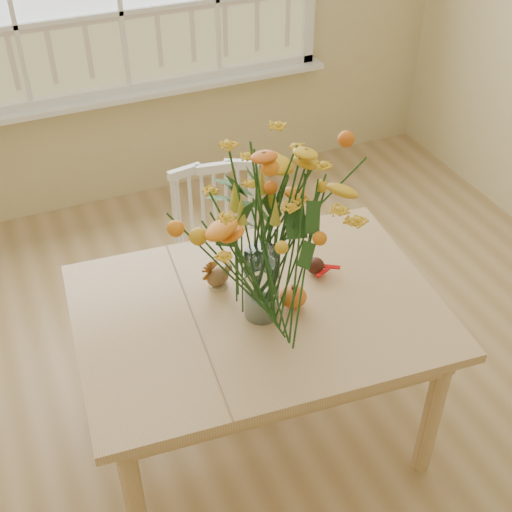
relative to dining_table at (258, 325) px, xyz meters
name	(u,v)px	position (x,y,z in m)	size (l,w,h in m)	color
floor	(293,468)	(0.05, -0.23, -0.62)	(4.00, 4.50, 0.01)	#A4824F
dining_table	(258,325)	(0.00, 0.00, 0.00)	(1.38, 1.04, 0.70)	tan
windsor_chair	(220,248)	(0.09, 0.65, -0.13)	(0.45, 0.43, 0.86)	white
flower_vase	(262,219)	(0.00, -0.04, 0.50)	(0.58, 0.58, 0.69)	white
pumpkin	(293,298)	(0.12, -0.04, 0.13)	(0.10, 0.10, 0.08)	orange
turkey_figurine	(218,277)	(-0.09, 0.17, 0.14)	(0.11, 0.09, 0.12)	#CCB78C
dark_gourd	(315,266)	(0.28, 0.09, 0.12)	(0.13, 0.08, 0.06)	#38160F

